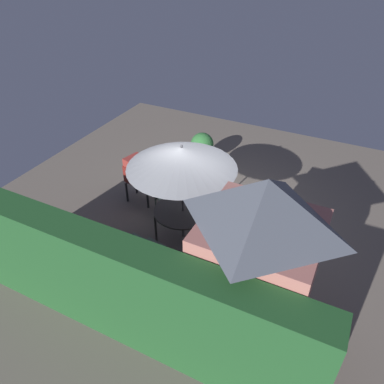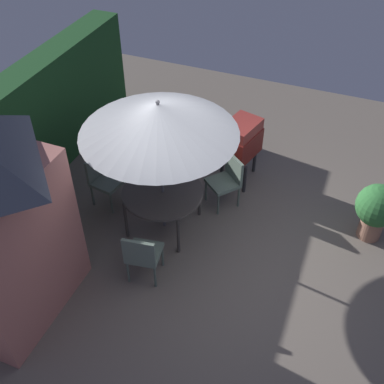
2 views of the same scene
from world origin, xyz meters
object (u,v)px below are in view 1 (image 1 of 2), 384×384
(chair_far_side, at_px, (164,190))
(patio_umbrella, at_px, (182,158))
(patio_table, at_px, (183,212))
(bbq_grill, at_px, (140,172))
(chair_toward_hedge, at_px, (147,249))
(garden_shed, at_px, (257,259))
(chair_near_shed, at_px, (232,227))
(potted_plant_by_shed, at_px, (202,146))

(chair_far_side, bearing_deg, patio_umbrella, 140.49)
(patio_table, height_order, bbq_grill, bbq_grill)
(chair_far_side, bearing_deg, patio_table, 140.49)
(patio_umbrella, bearing_deg, patio_table, -104.04)
(bbq_grill, bearing_deg, patio_umbrella, 154.60)
(chair_far_side, height_order, chair_toward_hedge, same)
(garden_shed, height_order, patio_table, garden_shed)
(chair_near_shed, height_order, chair_toward_hedge, same)
(patio_table, relative_size, chair_toward_hedge, 1.40)
(garden_shed, bearing_deg, patio_table, -35.20)
(bbq_grill, bearing_deg, patio_table, 154.60)
(patio_umbrella, xyz_separation_m, chair_far_side, (0.91, -0.75, -1.52))
(bbq_grill, height_order, chair_far_side, bbq_grill)
(chair_far_side, relative_size, potted_plant_by_shed, 0.92)
(chair_near_shed, relative_size, chair_toward_hedge, 1.00)
(bbq_grill, height_order, chair_near_shed, bbq_grill)
(garden_shed, xyz_separation_m, patio_umbrella, (2.09, -1.48, 0.51))
(garden_shed, relative_size, patio_umbrella, 1.28)
(garden_shed, bearing_deg, bbq_grill, -31.22)
(patio_table, xyz_separation_m, patio_umbrella, (0.00, 0.00, 1.37))
(patio_umbrella, distance_m, potted_plant_by_shed, 3.59)
(chair_far_side, distance_m, potted_plant_by_shed, 2.37)
(potted_plant_by_shed, bearing_deg, bbq_grill, 76.07)
(patio_umbrella, xyz_separation_m, bbq_grill, (1.58, -0.75, -1.20))
(patio_umbrella, bearing_deg, bbq_grill, -25.40)
(patio_table, bearing_deg, chair_toward_hedge, 81.21)
(garden_shed, height_order, bbq_grill, garden_shed)
(patio_umbrella, distance_m, chair_toward_hedge, 1.93)
(chair_near_shed, distance_m, chair_toward_hedge, 1.86)
(garden_shed, bearing_deg, chair_near_shed, -58.79)
(garden_shed, relative_size, chair_far_side, 3.33)
(patio_table, xyz_separation_m, chair_near_shed, (-1.09, -0.17, -0.16))
(bbq_grill, distance_m, chair_far_side, 0.75)
(patio_umbrella, relative_size, chair_near_shed, 2.60)
(bbq_grill, bearing_deg, chair_toward_hedge, 126.03)
(bbq_grill, bearing_deg, garden_shed, 148.78)
(patio_umbrella, distance_m, chair_far_side, 1.93)
(patio_table, distance_m, bbq_grill, 1.76)
(garden_shed, bearing_deg, patio_umbrella, -35.20)
(patio_table, height_order, potted_plant_by_shed, potted_plant_by_shed)
(chair_near_shed, relative_size, chair_far_side, 1.00)
(patio_table, relative_size, bbq_grill, 1.05)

